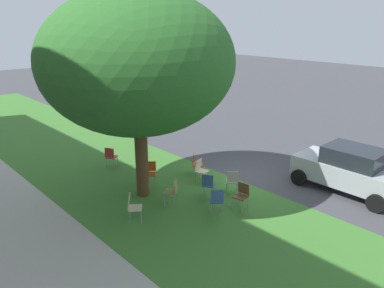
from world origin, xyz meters
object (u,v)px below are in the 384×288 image
(street_tree, at_px, (137,63))
(parked_car, at_px, (349,169))
(chair_9, at_px, (111,156))
(chair_0, at_px, (232,180))
(chair_6, at_px, (201,169))
(chair_3, at_px, (208,184))
(chair_7, at_px, (217,199))
(chair_4, at_px, (173,190))
(chair_5, at_px, (150,171))
(chair_8, at_px, (196,163))
(chair_2, at_px, (133,206))
(chair_1, at_px, (242,194))

(street_tree, xyz_separation_m, parked_car, (-4.76, -5.58, -3.75))
(street_tree, bearing_deg, chair_9, -9.87)
(chair_0, bearing_deg, chair_6, 4.62)
(chair_3, relative_size, chair_7, 1.00)
(chair_3, height_order, parked_car, parked_car)
(chair_0, height_order, chair_4, same)
(chair_5, relative_size, chair_7, 1.00)
(chair_8, bearing_deg, chair_9, 34.31)
(chair_0, bearing_deg, chair_9, 19.98)
(chair_8, relative_size, chair_9, 1.00)
(chair_5, bearing_deg, chair_6, -126.26)
(chair_2, xyz_separation_m, parked_car, (-3.48, -6.88, 0.32))
(street_tree, xyz_separation_m, chair_0, (-2.10, -2.36, -4.07))
(chair_0, xyz_separation_m, chair_9, (5.06, 1.84, 0.00))
(street_tree, relative_size, chair_1, 7.83)
(parked_car, bearing_deg, chair_0, 50.37)
(street_tree, distance_m, chair_1, 5.37)
(chair_6, xyz_separation_m, chair_7, (-2.12, 1.36, 0.00))
(chair_2, relative_size, parked_car, 0.24)
(street_tree, height_order, chair_1, street_tree)
(parked_car, bearing_deg, chair_2, 63.19)
(chair_3, xyz_separation_m, parked_car, (-3.04, -4.06, 0.32))
(chair_6, relative_size, chair_9, 1.00)
(chair_3, height_order, chair_8, same)
(chair_0, height_order, chair_6, same)
(street_tree, distance_m, chair_4, 4.27)
(chair_8, bearing_deg, chair_7, 148.16)
(chair_2, bearing_deg, street_tree, -45.40)
(chair_0, height_order, chair_1, same)
(chair_2, relative_size, chair_6, 1.00)
(chair_3, relative_size, chair_9, 1.00)
(chair_1, bearing_deg, chair_7, 70.60)
(chair_4, bearing_deg, chair_0, -111.85)
(chair_9, xyz_separation_m, parked_car, (-7.73, -5.06, 0.32))
(chair_4, relative_size, chair_7, 1.00)
(chair_1, xyz_separation_m, parked_car, (-1.73, -3.83, 0.32))
(chair_7, relative_size, chair_9, 1.00)
(chair_1, relative_size, chair_7, 1.00)
(chair_5, relative_size, chair_8, 1.00)
(chair_4, bearing_deg, chair_3, -110.39)
(chair_6, relative_size, chair_7, 1.00)
(chair_6, bearing_deg, parked_car, -141.18)
(chair_2, bearing_deg, chair_9, -23.17)
(chair_4, height_order, chair_5, same)
(chair_2, relative_size, chair_9, 1.00)
(chair_8, distance_m, chair_9, 3.62)
(chair_4, xyz_separation_m, parked_car, (-3.49, -5.28, 0.32))
(chair_5, bearing_deg, chair_4, 166.67)
(chair_6, distance_m, chair_8, 0.67)
(street_tree, height_order, chair_2, street_tree)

